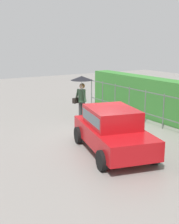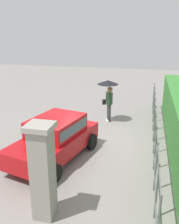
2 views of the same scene
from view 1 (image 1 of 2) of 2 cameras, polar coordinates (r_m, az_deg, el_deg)
ground_plane at (r=11.95m, az=2.57°, el=-4.40°), size 40.00×40.00×0.00m
car at (r=10.02m, az=4.32°, el=-3.13°), size 3.98×2.55×1.48m
pedestrian at (r=13.87m, az=-1.51°, el=4.63°), size 1.01×1.01×2.07m
fence_section at (r=13.38m, az=12.03°, el=0.89°), size 10.30×0.05×1.50m
hedge_row at (r=14.05m, az=15.04°, el=1.84°), size 11.25×0.90×1.90m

